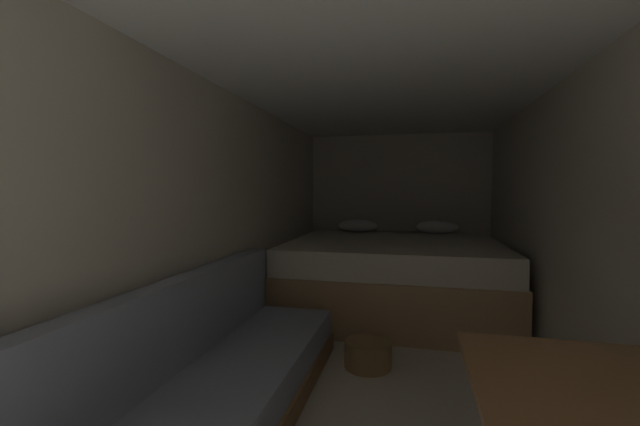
{
  "coord_description": "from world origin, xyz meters",
  "views": [
    {
      "loc": [
        0.18,
        -0.63,
        1.26
      ],
      "look_at": [
        -0.5,
        2.29,
        1.09
      ],
      "focal_mm": 22.02,
      "sensor_mm": 36.0,
      "label": 1
    }
  ],
  "objects": [
    {
      "name": "sofa_left",
      "position": [
        -0.82,
        1.0,
        0.24
      ],
      "size": [
        0.69,
        2.77,
        0.79
      ],
      "color": "olive",
      "rests_on": "ground"
    },
    {
      "name": "ground_plane",
      "position": [
        0.0,
        1.87,
        0.0
      ],
      "size": [
        7.3,
        7.3,
        0.0
      ],
      "primitive_type": "plane",
      "color": "beige"
    },
    {
      "name": "wall_right",
      "position": [
        1.15,
        1.87,
        0.99
      ],
      "size": [
        0.05,
        5.3,
        1.99
      ],
      "primitive_type": "cube",
      "color": "beige",
      "rests_on": "ground"
    },
    {
      "name": "wall_left",
      "position": [
        -1.15,
        1.87,
        0.99
      ],
      "size": [
        0.05,
        5.3,
        1.99
      ],
      "primitive_type": "cube",
      "color": "beige",
      "rests_on": "ground"
    },
    {
      "name": "wall_back",
      "position": [
        0.0,
        4.54,
        0.99
      ],
      "size": [
        2.36,
        0.05,
        1.99
      ],
      "primitive_type": "cube",
      "color": "beige",
      "rests_on": "ground"
    },
    {
      "name": "bed",
      "position": [
        0.0,
        3.52,
        0.38
      ],
      "size": [
        2.14,
        1.93,
        0.9
      ],
      "color": "tan",
      "rests_on": "ground"
    },
    {
      "name": "wicker_basket",
      "position": [
        -0.11,
        2.12,
        0.09
      ],
      "size": [
        0.34,
        0.34,
        0.19
      ],
      "color": "olive",
      "rests_on": "ground"
    },
    {
      "name": "ceiling_slab",
      "position": [
        0.0,
        1.87,
        2.01
      ],
      "size": [
        2.36,
        5.3,
        0.05
      ],
      "primitive_type": "cube",
      "color": "white",
      "rests_on": "wall_left"
    }
  ]
}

